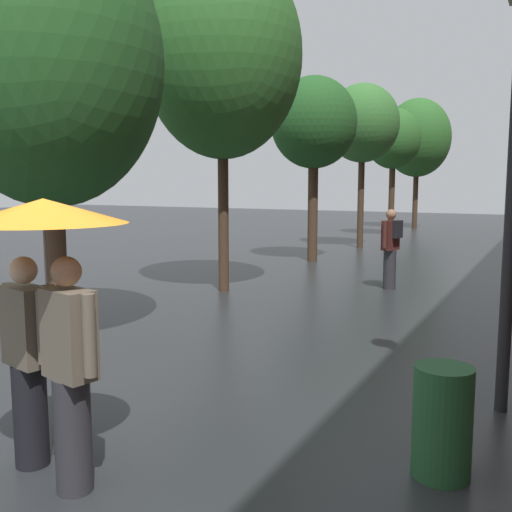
% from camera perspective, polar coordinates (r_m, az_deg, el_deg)
% --- Properties ---
extents(ground_plane, '(80.00, 80.00, 0.00)m').
position_cam_1_polar(ground_plane, '(4.81, -15.79, -20.33)').
color(ground_plane, '#26282B').
extents(street_tree_0, '(3.01, 3.01, 5.71)m').
position_cam_1_polar(street_tree_0, '(8.46, -19.72, 17.54)').
color(street_tree_0, '#473323').
rests_on(street_tree_0, ground).
extents(street_tree_1, '(3.12, 3.12, 6.67)m').
position_cam_1_polar(street_tree_1, '(11.95, -3.33, 19.05)').
color(street_tree_1, '#473323').
rests_on(street_tree_1, ground).
extents(street_tree_2, '(2.36, 2.36, 5.08)m').
position_cam_1_polar(street_tree_2, '(16.38, 5.69, 12.77)').
color(street_tree_2, '#473323').
rests_on(street_tree_2, ground).
extents(street_tree_3, '(2.42, 2.42, 5.43)m').
position_cam_1_polar(street_tree_3, '(19.99, 10.40, 12.63)').
color(street_tree_3, '#473323').
rests_on(street_tree_3, ground).
extents(street_tree_4, '(2.22, 2.22, 5.19)m').
position_cam_1_polar(street_tree_4, '(24.69, 13.31, 11.07)').
color(street_tree_4, '#473323').
rests_on(street_tree_4, ground).
extents(street_tree_5, '(3.11, 3.11, 6.12)m').
position_cam_1_polar(street_tree_5, '(29.04, 15.54, 11.08)').
color(street_tree_5, '#473323').
rests_on(street_tree_5, ground).
extents(couple_under_umbrella, '(1.20, 1.20, 2.09)m').
position_cam_1_polar(couple_under_umbrella, '(4.48, -19.89, -3.16)').
color(couple_under_umbrella, black).
rests_on(couple_under_umbrella, ground).
extents(litter_bin, '(0.44, 0.44, 0.85)m').
position_cam_1_polar(litter_bin, '(4.73, 17.80, -15.21)').
color(litter_bin, '#1E4C28').
rests_on(litter_bin, ground).
extents(pedestrian_walking_midground, '(0.39, 0.58, 1.65)m').
position_cam_1_polar(pedestrian_walking_midground, '(12.31, 13.08, 0.89)').
color(pedestrian_walking_midground, '#2D2D33').
rests_on(pedestrian_walking_midground, ground).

